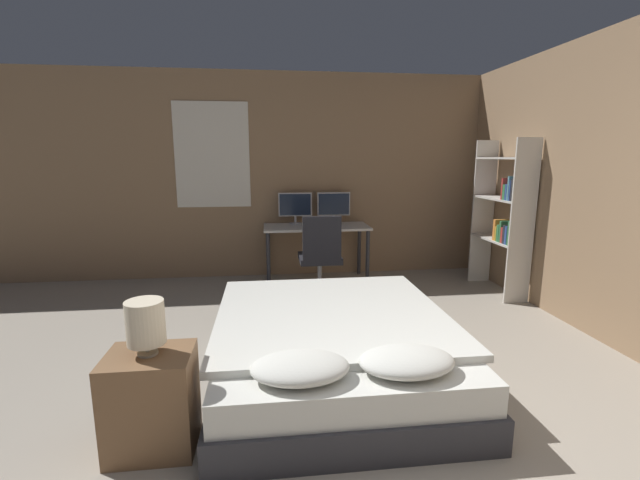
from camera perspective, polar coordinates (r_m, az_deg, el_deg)
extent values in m
cube|color=#8E7051|center=(5.87, -0.04, 8.47)|extent=(12.00, 0.06, 2.70)
cube|color=silver|center=(5.83, -14.17, 10.91)|extent=(0.95, 0.01, 1.35)
cube|color=black|center=(5.83, -14.16, 10.91)|extent=(0.87, 0.01, 1.27)
cube|color=#2D2D33|center=(3.34, 1.72, -15.75)|extent=(1.66, 2.06, 0.22)
cube|color=silver|center=(3.25, 1.74, -12.51)|extent=(1.60, 2.00, 0.19)
cube|color=silver|center=(3.32, 1.42, -9.75)|extent=(1.70, 1.73, 0.05)
ellipsoid|color=silver|center=(2.45, -2.67, -16.62)|extent=(0.55, 0.38, 0.13)
ellipsoid|color=silver|center=(2.56, 11.47, -15.56)|extent=(0.55, 0.38, 0.13)
cube|color=brown|center=(2.70, -21.50, -19.38)|extent=(0.46, 0.37, 0.56)
cylinder|color=gray|center=(2.57, -21.96, -13.79)|extent=(0.11, 0.11, 0.01)
cylinder|color=gray|center=(2.56, -22.02, -13.13)|extent=(0.02, 0.02, 0.05)
cylinder|color=beige|center=(2.50, -22.26, -10.12)|extent=(0.20, 0.20, 0.24)
cube|color=beige|center=(5.56, -0.49, 1.76)|extent=(1.36, 0.61, 0.03)
cylinder|color=#2D2D33|center=(5.34, -6.90, -2.71)|extent=(0.05, 0.05, 0.70)
cylinder|color=#2D2D33|center=(5.49, 6.36, -2.33)|extent=(0.05, 0.05, 0.70)
cylinder|color=#2D2D33|center=(5.84, -6.91, -1.52)|extent=(0.05, 0.05, 0.70)
cylinder|color=#2D2D33|center=(5.97, 5.24, -1.20)|extent=(0.05, 0.05, 0.70)
cylinder|color=#B7B7BC|center=(5.73, -3.30, 2.24)|extent=(0.16, 0.16, 0.01)
cylinder|color=#B7B7BC|center=(5.72, -3.31, 2.75)|extent=(0.03, 0.03, 0.09)
cube|color=#B7B7BC|center=(5.70, -3.33, 4.75)|extent=(0.44, 0.03, 0.31)
cube|color=#192338|center=(5.68, -3.32, 4.73)|extent=(0.41, 0.00, 0.28)
cylinder|color=#B7B7BC|center=(5.79, 1.83, 2.34)|extent=(0.16, 0.16, 0.01)
cylinder|color=#B7B7BC|center=(5.78, 1.83, 2.84)|extent=(0.03, 0.03, 0.09)
cube|color=#B7B7BC|center=(5.76, 1.85, 4.82)|extent=(0.44, 0.03, 0.31)
cube|color=#192338|center=(5.74, 1.87, 4.81)|extent=(0.41, 0.00, 0.28)
cube|color=#B7B7BC|center=(5.35, -0.25, 1.67)|extent=(0.36, 0.13, 0.02)
ellipsoid|color=#B7B7BC|center=(5.39, 2.61, 1.82)|extent=(0.07, 0.05, 0.04)
cylinder|color=black|center=(5.08, -0.05, -7.25)|extent=(0.52, 0.52, 0.04)
cylinder|color=gray|center=(5.02, -0.05, -4.95)|extent=(0.05, 0.05, 0.38)
cube|color=black|center=(4.96, -0.05, -2.42)|extent=(0.47, 0.47, 0.07)
cube|color=black|center=(4.69, 0.26, 0.25)|extent=(0.43, 0.05, 0.48)
cube|color=beige|center=(5.14, 25.38, 2.07)|extent=(0.29, 0.02, 1.82)
cube|color=beige|center=(5.88, 20.90, 3.42)|extent=(0.29, 0.02, 1.82)
cube|color=beige|center=(5.55, 22.78, 0.01)|extent=(0.29, 0.85, 0.02)
cube|color=beige|center=(5.48, 23.16, 5.05)|extent=(0.29, 0.85, 0.02)
cube|color=beige|center=(5.46, 23.54, 9.97)|extent=(0.29, 0.85, 0.02)
cube|color=teal|center=(5.19, 25.05, 0.44)|extent=(0.24, 0.02, 0.21)
cube|color=#337042|center=(5.22, 24.86, 0.81)|extent=(0.24, 0.02, 0.27)
cube|color=#2D4784|center=(5.26, 24.57, 0.56)|extent=(0.24, 0.04, 0.20)
cube|color=#28282D|center=(5.30, 24.33, 0.69)|extent=(0.24, 0.03, 0.21)
cube|color=#B2332D|center=(5.33, 24.09, 0.59)|extent=(0.24, 0.04, 0.18)
cube|color=#337042|center=(5.36, 23.92, 1.03)|extent=(0.24, 0.03, 0.25)
cube|color=#337042|center=(5.40, 23.64, 0.85)|extent=(0.24, 0.04, 0.20)
cube|color=gold|center=(5.44, 23.40, 0.80)|extent=(0.24, 0.02, 0.17)
cube|color=orange|center=(5.47, 23.22, 1.27)|extent=(0.24, 0.04, 0.25)
cube|color=#337042|center=(5.13, 25.49, 6.05)|extent=(0.24, 0.03, 0.25)
cube|color=#28282D|center=(5.17, 25.26, 6.04)|extent=(0.24, 0.03, 0.24)
cube|color=#2D4784|center=(5.20, 25.03, 5.96)|extent=(0.24, 0.02, 0.22)
cube|color=teal|center=(5.23, 24.86, 6.26)|extent=(0.24, 0.03, 0.27)
cube|color=#2D4784|center=(5.26, 24.61, 5.82)|extent=(0.24, 0.03, 0.18)
cube|color=#337042|center=(5.30, 24.36, 5.83)|extent=(0.24, 0.04, 0.17)
cube|color=#B2332D|center=(5.33, 24.16, 6.25)|extent=(0.24, 0.02, 0.24)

